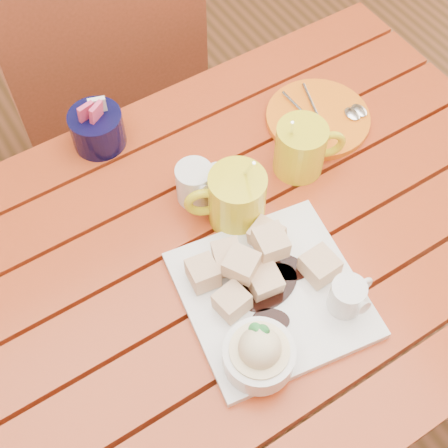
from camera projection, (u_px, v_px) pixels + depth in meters
ground at (228, 394)px, 1.68m from camera, size 5.00×5.00×0.00m
table at (231, 284)px, 1.14m from camera, size 1.20×0.79×0.75m
dessert_plate at (269, 304)px, 0.96m from camera, size 0.31×0.31×0.11m
coffee_mug_left at (235, 198)px, 1.04m from camera, size 0.13×0.10×0.16m
coffee_mug_right at (302, 148)px, 1.10m from camera, size 0.13×0.09×0.15m
cream_pitcher at (196, 183)px, 1.08m from camera, size 0.09×0.08×0.08m
sugar_caddy at (97, 128)px, 1.15m from camera, size 0.10×0.10×0.11m
orange_saucer at (319, 118)px, 1.20m from camera, size 0.20×0.20×0.02m
chair_far at (107, 89)px, 1.56m from camera, size 0.49×0.49×0.94m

